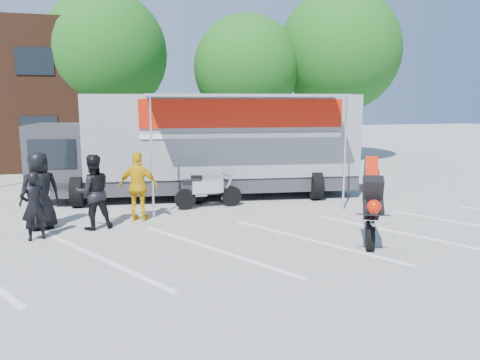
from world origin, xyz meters
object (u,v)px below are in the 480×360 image
tree_left (105,54)px  spectator_leather_c (93,192)px  spectator_leather_a (40,191)px  spectator_hivis (139,187)px  tree_mid (246,68)px  stunt_bike_rider (367,241)px  tree_right (339,51)px  transporter_truck (209,196)px  parked_motorcycle (209,208)px  spectator_leather_b (34,206)px

tree_left → spectator_leather_c: tree_left is taller
tree_left → spectator_leather_a: size_ratio=4.30×
spectator_hivis → tree_mid: bearing=-97.7°
tree_left → stunt_bike_rider: tree_left is taller
tree_mid → tree_right: bearing=-5.7°
transporter_truck → spectator_hivis: bearing=-125.5°
tree_right → parked_motorcycle: bearing=-133.9°
spectator_leather_a → spectator_hivis: 2.48m
parked_motorcycle → spectator_hivis: size_ratio=1.13×
tree_left → spectator_hivis: bearing=-86.3°
spectator_leather_b → spectator_leather_c: 1.47m
stunt_bike_rider → spectator_hivis: size_ratio=1.16×
tree_mid → tree_right: 5.11m
tree_right → spectator_leather_a: 18.05m
transporter_truck → spectator_leather_c: (-3.69, -3.31, 0.96)m
transporter_truck → spectator_leather_a: spectator_leather_a is taller
stunt_bike_rider → transporter_truck: bearing=138.4°
spectator_leather_a → spectator_hivis: spectator_leather_a is taller
spectator_leather_a → spectator_leather_b: 0.99m
tree_left → parked_motorcycle: bearing=-75.0°
tree_mid → spectator_leather_c: (-7.41, -11.50, -3.98)m
tree_left → spectator_leather_c: (-0.41, -12.50, -4.60)m
stunt_bike_rider → spectator_leather_a: spectator_leather_a is taller
spectator_hivis → spectator_leather_b: bearing=47.6°
transporter_truck → stunt_bike_rider: transporter_truck is taller
tree_mid → transporter_truck: bearing=-114.4°
parked_motorcycle → spectator_leather_a: bearing=101.2°
spectator_leather_b → tree_mid: bearing=-148.1°
parked_motorcycle → tree_left: bearing=11.0°
transporter_truck → stunt_bike_rider: 6.64m
parked_motorcycle → spectator_hivis: spectator_hivis is taller
tree_right → transporter_truck: tree_right is taller
tree_mid → spectator_leather_b: tree_mid is taller
tree_left → stunt_bike_rider: size_ratio=3.94×
tree_mid → tree_right: size_ratio=0.84×
tree_right → spectator_leather_a: size_ratio=4.54×
transporter_truck → parked_motorcycle: transporter_truck is taller
tree_left → tree_right: 12.10m
spectator_leather_a → spectator_leather_b: (-0.01, -0.97, -0.19)m
tree_left → transporter_truck: 11.23m
spectator_leather_b → spectator_hivis: size_ratio=0.86×
spectator_leather_c → spectator_hivis: size_ratio=1.01×
tree_mid → tree_right: (5.00, -0.50, 0.93)m
transporter_truck → spectator_leather_b: bearing=-134.8°
stunt_bike_rider → spectator_leather_b: 7.88m
tree_mid → parked_motorcycle: size_ratio=3.58×
stunt_bike_rider → spectator_leather_c: size_ratio=1.14×
spectator_leather_a → spectator_leather_c: spectator_leather_a is taller
transporter_truck → spectator_hivis: (-2.52, -2.76, 0.95)m
tree_left → spectator_leather_b: size_ratio=5.28×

